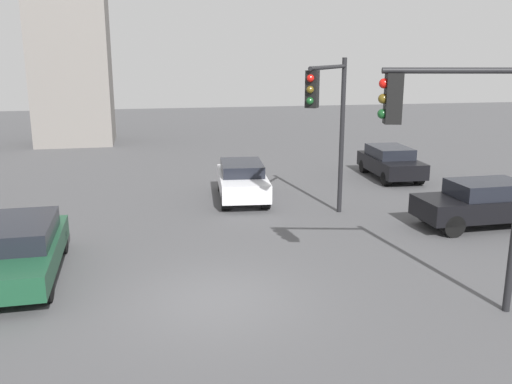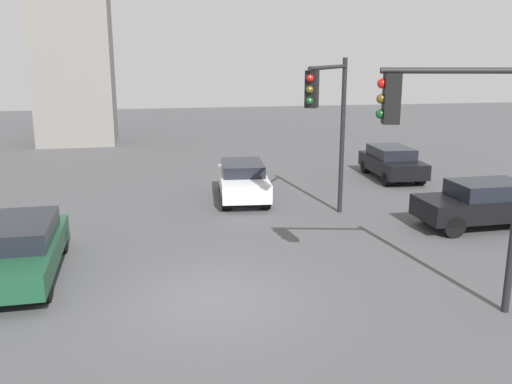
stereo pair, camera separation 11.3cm
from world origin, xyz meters
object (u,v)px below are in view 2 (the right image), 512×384
object	(u,v)px
traffic_light_2	(329,108)
car_1	(392,162)
traffic_light_0	(457,138)
car_2	(16,248)
car_3	(482,203)
car_0	(243,180)

from	to	relation	value
traffic_light_2	car_1	xyz separation A→B (m)	(5.23, 6.53, -3.10)
traffic_light_0	car_1	xyz separation A→B (m)	(4.60, 12.76, -3.05)
traffic_light_2	car_2	size ratio (longest dim) A/B	1.11
traffic_light_0	car_3	size ratio (longest dim) A/B	1.30
car_0	car_2	distance (m)	9.46
traffic_light_2	car_2	xyz separation A→B (m)	(-8.87, -2.41, -3.10)
car_0	car_3	bearing A→B (deg)	59.52
car_2	traffic_light_2	bearing A→B (deg)	103.82
car_1	car_3	world-z (taller)	car_3
traffic_light_0	car_3	world-z (taller)	traffic_light_0
traffic_light_2	car_3	world-z (taller)	traffic_light_2
traffic_light_2	car_2	bearing A→B (deg)	-42.21
traffic_light_0	traffic_light_2	bearing A→B (deg)	-71.38
car_1	car_2	bearing A→B (deg)	-54.99
traffic_light_0	car_0	distance (m)	11.08
traffic_light_2	car_0	xyz separation A→B (m)	(-2.01, 4.09, -3.08)
traffic_light_2	car_0	world-z (taller)	traffic_light_2
car_0	car_1	distance (m)	7.64
traffic_light_2	car_0	size ratio (longest dim) A/B	1.24
car_0	car_1	bearing A→B (deg)	113.87
car_1	car_3	bearing A→B (deg)	0.43
car_0	car_2	bearing A→B (deg)	-41.26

